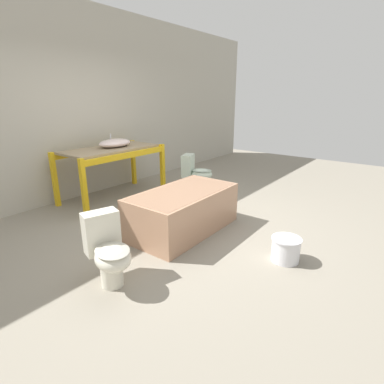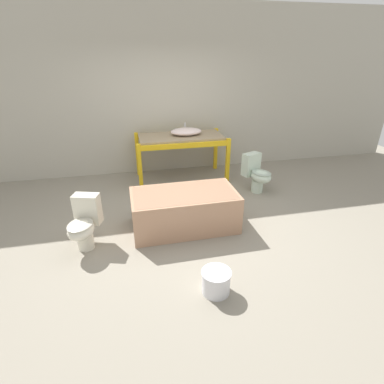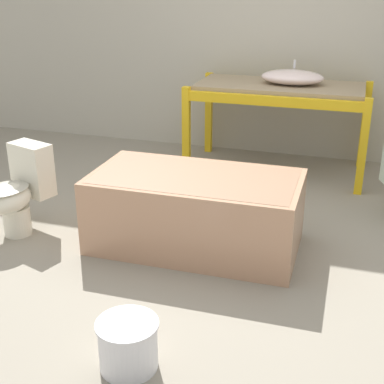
{
  "view_description": "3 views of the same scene",
  "coord_description": "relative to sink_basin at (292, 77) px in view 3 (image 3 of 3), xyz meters",
  "views": [
    {
      "loc": [
        -2.89,
        -2.56,
        1.72
      ],
      "look_at": [
        -0.06,
        -0.38,
        0.57
      ],
      "focal_mm": 28.0,
      "sensor_mm": 36.0,
      "label": 1
    },
    {
      "loc": [
        -0.76,
        -3.95,
        2.36
      ],
      "look_at": [
        0.05,
        -0.33,
        0.6
      ],
      "focal_mm": 28.0,
      "sensor_mm": 36.0,
      "label": 2
    },
    {
      "loc": [
        1.01,
        -3.61,
        1.88
      ],
      "look_at": [
        -0.01,
        -0.41,
        0.5
      ],
      "focal_mm": 50.0,
      "sensor_mm": 36.0,
      "label": 3
    }
  ],
  "objects": [
    {
      "name": "bucket_white",
      "position": [
        -0.34,
        -3.21,
        -0.81
      ],
      "size": [
        0.32,
        0.32,
        0.27
      ],
      "color": "silver",
      "rests_on": "ground_plane"
    },
    {
      "name": "toilet_near",
      "position": [
        -1.76,
        -2.04,
        -0.6
      ],
      "size": [
        0.47,
        0.62,
        0.68
      ],
      "rotation": [
        0.0,
        0.0,
        -0.3
      ],
      "color": "silver",
      "rests_on": "ground_plane"
    },
    {
      "name": "shelving_rack",
      "position": [
        -0.11,
        -0.02,
        -0.2
      ],
      "size": [
        1.73,
        0.87,
        0.89
      ],
      "color": "yellow",
      "rests_on": "ground_plane"
    },
    {
      "name": "sink_basin",
      "position": [
        0.0,
        0.0,
        0.0
      ],
      "size": [
        0.6,
        0.38,
        0.22
      ],
      "color": "silver",
      "rests_on": "shelving_rack"
    },
    {
      "name": "ground_plane",
      "position": [
        -0.37,
        -1.61,
        -0.95
      ],
      "size": [
        12.0,
        12.0,
        0.0
      ],
      "primitive_type": "plane",
      "color": "gray"
    },
    {
      "name": "bathtub_main",
      "position": [
        -0.41,
        -1.83,
        -0.64
      ],
      "size": [
        1.5,
        0.81,
        0.55
      ],
      "rotation": [
        0.0,
        0.0,
        0.01
      ],
      "color": "tan",
      "rests_on": "ground_plane"
    },
    {
      "name": "warehouse_wall_rear",
      "position": [
        -0.37,
        0.59,
        0.65
      ],
      "size": [
        10.8,
        0.08,
        3.2
      ],
      "color": "#B2AD9E",
      "rests_on": "ground_plane"
    }
  ]
}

